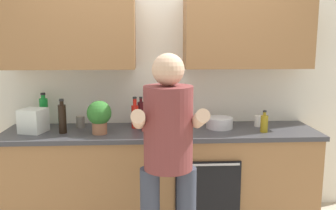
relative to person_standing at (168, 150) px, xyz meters
The scene contains 15 objects.
back_wall_unit 1.20m from the person_standing, 91.29° to the left, with size 4.00×0.38×2.50m.
counter 0.95m from the person_standing, 91.46° to the left, with size 2.84×0.67×0.90m.
person_standing is the anchor object (origin of this frame).
bottle_wine 1.01m from the person_standing, 101.79° to the left, with size 0.06×0.06×0.28m.
bottle_soda 1.51m from the person_standing, 137.82° to the left, with size 0.08×0.08×0.32m.
bottle_soy 1.16m from the person_standing, 140.12° to the left, with size 0.07×0.07×0.31m.
bottle_hotsauce 0.94m from the person_standing, 106.02° to the left, with size 0.07×0.07×0.29m.
bottle_oil 1.12m from the person_standing, 37.36° to the left, with size 0.07×0.07×0.20m.
cup_ceramic 0.80m from the person_standing, 101.30° to the left, with size 0.08×0.08×0.09m, color #BF4C47.
cup_stoneware 1.23m from the person_standing, 128.95° to the left, with size 0.08×0.08×0.11m, color slate.
cup_coffee 1.28m from the person_standing, 44.65° to the left, with size 0.08×0.08×0.11m, color white.
mixing_bowl 1.00m from the person_standing, 58.37° to the left, with size 0.25×0.25×0.10m, color silver.
potted_herb 0.91m from the person_standing, 128.64° to the left, with size 0.21×0.21×0.29m.
grocery_bag_crisps 0.72m from the person_standing, 84.41° to the left, with size 0.24×0.16×0.20m, color red.
grocery_bag_produce 1.40m from the person_standing, 145.56° to the left, with size 0.20×0.20×0.21m, color silver.
Camera 1 is at (-0.12, -3.24, 1.71)m, focal length 39.19 mm.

